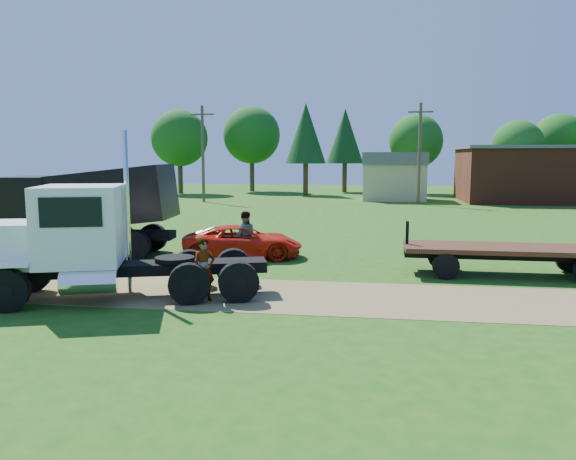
# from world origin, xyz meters

# --- Properties ---
(ground) EXTENTS (140.00, 140.00, 0.00)m
(ground) POSITION_xyz_m (0.00, 0.00, 0.00)
(ground) COLOR #185011
(ground) RESTS_ON ground
(dirt_track) EXTENTS (120.00, 4.20, 0.01)m
(dirt_track) POSITION_xyz_m (0.00, 0.00, 0.01)
(dirt_track) COLOR brown
(dirt_track) RESTS_ON ground
(white_semi_tractor) EXTENTS (8.52, 4.96, 5.05)m
(white_semi_tractor) POSITION_xyz_m (-6.60, -1.24, 1.72)
(white_semi_tractor) COLOR black
(white_semi_tractor) RESTS_ON ground
(black_dump_truck) EXTENTS (9.22, 3.44, 3.94)m
(black_dump_truck) POSITION_xyz_m (-10.71, 5.80, 2.17)
(black_dump_truck) COLOR black
(black_dump_truck) RESTS_ON ground
(orange_pickup) EXTENTS (5.36, 3.31, 1.38)m
(orange_pickup) POSITION_xyz_m (-3.53, 6.14, 0.69)
(orange_pickup) COLOR red
(orange_pickup) RESTS_ON ground
(flatbed_trailer) EXTENTS (7.47, 2.33, 1.91)m
(flatbed_trailer) POSITION_xyz_m (6.75, 4.10, 0.82)
(flatbed_trailer) COLOR #351D11
(flatbed_trailer) RESTS_ON ground
(spectator_a) EXTENTS (0.82, 0.79, 1.88)m
(spectator_a) POSITION_xyz_m (-3.03, -1.03, 0.94)
(spectator_a) COLOR #999999
(spectator_a) RESTS_ON ground
(spectator_b) EXTENTS (1.09, 0.91, 2.01)m
(spectator_b) POSITION_xyz_m (-3.38, 5.90, 1.01)
(spectator_b) COLOR #999999
(spectator_b) RESTS_ON ground
(brick_building) EXTENTS (15.40, 10.40, 5.30)m
(brick_building) POSITION_xyz_m (18.00, 40.00, 2.66)
(brick_building) COLOR maroon
(brick_building) RESTS_ON ground
(tan_shed) EXTENTS (6.20, 5.40, 4.70)m
(tan_shed) POSITION_xyz_m (4.00, 40.00, 2.42)
(tan_shed) COLOR tan
(tan_shed) RESTS_ON ground
(utility_poles) EXTENTS (42.20, 0.28, 9.00)m
(utility_poles) POSITION_xyz_m (6.00, 35.00, 4.71)
(utility_poles) COLOR #433B26
(utility_poles) RESTS_ON ground
(tree_row) EXTENTS (53.86, 13.15, 10.45)m
(tree_row) POSITION_xyz_m (3.70, 49.40, 6.38)
(tree_row) COLOR #362616
(tree_row) RESTS_ON ground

